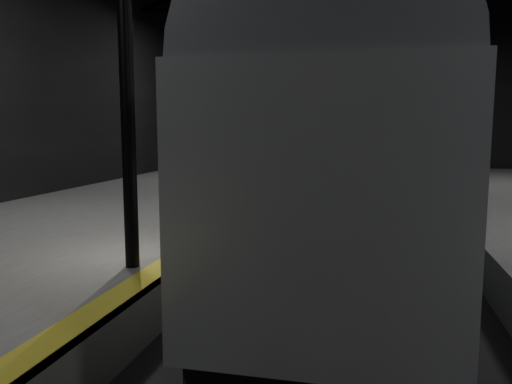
% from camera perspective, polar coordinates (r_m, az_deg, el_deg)
% --- Properties ---
extents(ground, '(44.00, 44.00, 0.00)m').
position_cam_1_polar(ground, '(12.94, 10.21, -8.92)').
color(ground, black).
rests_on(ground, ground).
extents(platform_left, '(9.00, 43.80, 1.00)m').
position_cam_1_polar(platform_left, '(15.11, -19.57, -4.91)').
color(platform_left, '#50504E').
rests_on(platform_left, ground).
extents(tactile_strip, '(0.50, 43.80, 0.01)m').
position_cam_1_polar(tactile_strip, '(13.24, -3.92, -3.97)').
color(tactile_strip, olive).
rests_on(tactile_strip, platform_left).
extents(track, '(2.40, 43.00, 0.24)m').
position_cam_1_polar(track, '(12.92, 10.22, -8.63)').
color(track, '#3F3328').
rests_on(track, ground).
extents(train, '(3.17, 21.20, 5.67)m').
position_cam_1_polar(train, '(15.24, 11.01, 5.58)').
color(train, '#ADB1B5').
rests_on(train, ground).
extents(woman, '(0.72, 0.52, 1.86)m').
position_cam_1_polar(woman, '(13.13, -7.59, -0.02)').
color(woman, '#907958').
rests_on(woman, platform_left).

